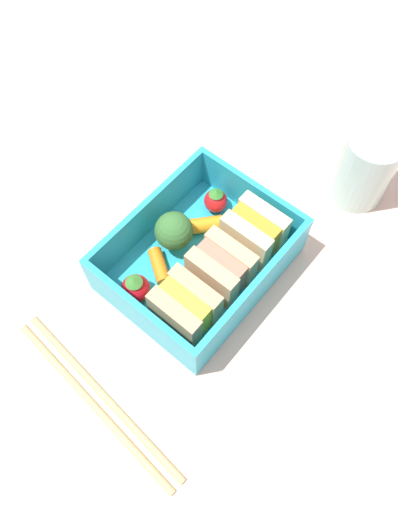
% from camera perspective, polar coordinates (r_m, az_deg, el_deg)
% --- Properties ---
extents(ground_plane, '(1.20, 1.20, 0.02)m').
position_cam_1_polar(ground_plane, '(0.52, 0.00, -1.90)').
color(ground_plane, beige).
extents(bento_tray, '(0.17, 0.14, 0.01)m').
position_cam_1_polar(bento_tray, '(0.50, 0.00, -1.11)').
color(bento_tray, '#28A7C2').
rests_on(bento_tray, ground_plane).
extents(bento_rim, '(0.17, 0.14, 0.05)m').
position_cam_1_polar(bento_rim, '(0.48, 0.00, 0.48)').
color(bento_rim, '#28A7C2').
rests_on(bento_rim, bento_tray).
extents(sandwich_left, '(0.04, 0.05, 0.05)m').
position_cam_1_polar(sandwich_left, '(0.49, 6.29, 2.75)').
color(sandwich_left, beige).
rests_on(sandwich_left, bento_tray).
extents(sandwich_center_left, '(0.04, 0.05, 0.05)m').
position_cam_1_polar(sandwich_center_left, '(0.47, 2.51, -1.39)').
color(sandwich_center_left, tan).
rests_on(sandwich_center_left, bento_tray).
extents(sandwich_center, '(0.04, 0.05, 0.05)m').
position_cam_1_polar(sandwich_center, '(0.45, -1.59, -5.86)').
color(sandwich_center, tan).
rests_on(sandwich_center, bento_tray).
extents(strawberry_left, '(0.02, 0.02, 0.03)m').
position_cam_1_polar(strawberry_left, '(0.52, 1.93, 6.38)').
color(strawberry_left, red).
rests_on(strawberry_left, bento_tray).
extents(carrot_stick_far_left, '(0.05, 0.05, 0.02)m').
position_cam_1_polar(carrot_stick_far_left, '(0.51, -0.24, 3.46)').
color(carrot_stick_far_left, orange).
rests_on(carrot_stick_far_left, bento_tray).
extents(broccoli_floret, '(0.04, 0.04, 0.05)m').
position_cam_1_polar(broccoli_floret, '(0.48, -3.02, 2.72)').
color(broccoli_floret, '#86CF6E').
rests_on(broccoli_floret, bento_tray).
extents(carrot_stick_left, '(0.03, 0.04, 0.01)m').
position_cam_1_polar(carrot_stick_left, '(0.49, -4.58, -1.13)').
color(carrot_stick_left, orange).
rests_on(carrot_stick_left, bento_tray).
extents(strawberry_far_left, '(0.03, 0.03, 0.03)m').
position_cam_1_polar(strawberry_far_left, '(0.47, -7.27, -3.64)').
color(strawberry_far_left, red).
rests_on(strawberry_far_left, bento_tray).
extents(chopstick_pair, '(0.03, 0.21, 0.01)m').
position_cam_1_polar(chopstick_pair, '(0.47, -11.53, -15.68)').
color(chopstick_pair, tan).
rests_on(chopstick_pair, ground_plane).
extents(drinking_glass, '(0.06, 0.06, 0.09)m').
position_cam_1_polar(drinking_glass, '(0.55, 18.44, 9.56)').
color(drinking_glass, silver).
rests_on(drinking_glass, ground_plane).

